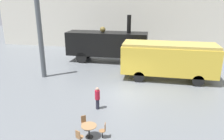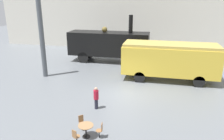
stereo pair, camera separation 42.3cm
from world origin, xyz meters
The scene contains 10 objects.
ground_plane centered at (0.00, 0.00, 0.00)m, with size 80.00×80.00×0.00m, color slate.
backdrop_wall centered at (0.00, 15.93, 4.50)m, with size 44.00×0.15×9.00m.
steam_locomotive centered at (-3.23, 8.86, 2.16)m, with size 9.22×2.55×5.45m.
passenger_coach_vintage centered at (3.52, 4.19, 1.98)m, with size 8.34×2.90×3.37m.
cafe_table_near centered at (-0.94, -5.90, 0.56)m, with size 0.83×0.83×0.72m.
cafe_chair_0 centered at (-1.23, -6.63, 0.51)m, with size 0.38×0.39×0.87m.
cafe_chair_1 centered at (-0.16, -5.80, 0.51)m, with size 0.37×0.36×0.87m.
cafe_chair_2 centered at (-1.42, -5.28, 0.51)m, with size 0.40×0.40×0.87m.
visitor_person centered at (-1.31, -2.70, 0.84)m, with size 0.34×0.34×1.56m.
support_pillar centered at (-8.00, 2.52, 4.00)m, with size 0.44×0.44×8.00m.
Camera 2 is at (2.66, -15.46, 7.13)m, focal length 35.00 mm.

